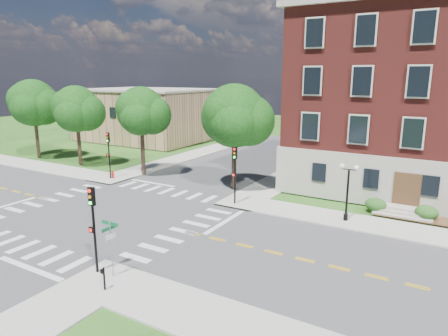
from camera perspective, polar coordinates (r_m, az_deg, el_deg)
The scene contains 19 objects.
ground at distance 32.74m, azimuth -16.17°, elevation -6.28°, with size 160.00×160.00×0.00m, color #224A15.
road_ew at distance 32.73m, azimuth -16.17°, elevation -6.27°, with size 90.00×12.00×0.01m, color #3D3D3F.
road_ns at distance 32.73m, azimuth -16.17°, elevation -6.27°, with size 12.00×90.00×0.01m, color #3D3D3F.
sidewalk_ne at distance 38.57m, azimuth 18.12°, elevation -3.38°, with size 34.00×34.00×0.12m.
sidewalk_nw at distance 53.75m, azimuth -15.73°, elevation 1.33°, with size 34.00×34.00×0.12m.
crosswalk_east at distance 28.20m, azimuth -5.87°, elevation -8.99°, with size 2.20×10.20×0.02m, color silver, non-canonical shape.
stop_bar_east at distance 29.71m, azimuth 0.09°, elevation -7.74°, with size 0.40×5.50×0.00m, color silver.
secondary_building at distance 68.16m, azimuth -11.00°, elevation 7.56°, with size 20.40×15.40×8.30m.
tree_a at distance 57.06m, azimuth -25.58°, elevation 8.38°, with size 5.96×5.96×10.01m.
tree_b at distance 50.12m, azimuth -20.35°, elevation 7.89°, with size 5.42×5.42×9.34m.
tree_c at distance 43.12m, azimuth -11.78°, elevation 7.93°, with size 5.11×5.11×9.35m.
tree_d at distance 36.74m, azimuth 1.48°, elevation 7.43°, with size 5.84×5.84×9.76m.
traffic_signal_se at distance 22.32m, azimuth -18.19°, elevation -6.91°, with size 0.33×0.37×4.80m.
traffic_signal_ne at distance 32.69m, azimuth 1.57°, elevation 0.04°, with size 0.34×0.38×4.80m.
traffic_signal_nw at distance 42.56m, azimuth -16.16°, elevation 2.59°, with size 0.38×0.45×4.80m.
twin_lamp_west at distance 30.37m, azimuth 17.25°, elevation -2.87°, with size 1.36×0.36×4.23m.
street_sign_pole at distance 21.89m, azimuth -15.87°, elevation -9.61°, with size 1.10×1.10×3.10m.
push_button_post at distance 21.36m, azimuth -16.79°, elevation -14.74°, with size 0.14×0.21×1.20m.
fire_hydrant at distance 43.22m, azimuth -15.62°, elevation -0.92°, with size 0.35×0.35×0.75m.
Camera 1 is at (22.79, -20.99, 10.57)m, focal length 32.00 mm.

